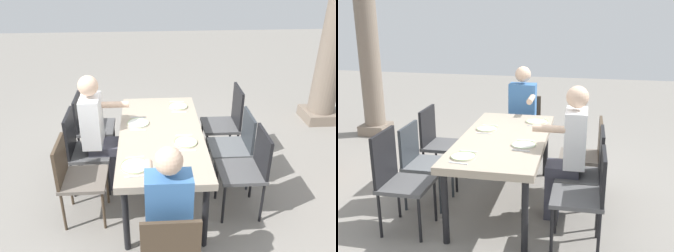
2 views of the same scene
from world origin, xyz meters
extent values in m
plane|color=gray|center=(0.00, 0.00, 0.00)|extent=(16.00, 16.00, 0.00)
cube|color=tan|center=(0.00, 0.00, 0.71)|extent=(1.82, 0.86, 0.07)
cylinder|color=black|center=(-0.83, 0.35, 0.34)|extent=(0.06, 0.06, 0.68)
cylinder|color=black|center=(0.83, 0.35, 0.34)|extent=(0.06, 0.06, 0.68)
cylinder|color=black|center=(-0.83, -0.35, 0.34)|extent=(0.06, 0.06, 0.68)
cylinder|color=black|center=(0.83, -0.35, 0.34)|extent=(0.06, 0.06, 0.68)
cube|color=#4F4F50|center=(-0.68, 0.77, 0.45)|extent=(0.44, 0.44, 0.04)
cube|color=black|center=(-0.68, 0.97, 0.70)|extent=(0.42, 0.03, 0.50)
cylinder|color=black|center=(-0.87, 0.58, 0.22)|extent=(0.03, 0.03, 0.43)
cylinder|color=black|center=(-0.49, 0.58, 0.22)|extent=(0.03, 0.03, 0.43)
cylinder|color=black|center=(-0.87, 0.96, 0.22)|extent=(0.03, 0.03, 0.43)
cylinder|color=black|center=(-0.49, 0.96, 0.22)|extent=(0.03, 0.03, 0.43)
cube|color=#4F4F50|center=(-0.68, -0.77, 0.48)|extent=(0.44, 0.44, 0.04)
cube|color=black|center=(-0.68, -0.97, 0.68)|extent=(0.42, 0.03, 0.42)
cylinder|color=black|center=(-0.49, -0.58, 0.23)|extent=(0.03, 0.03, 0.46)
cylinder|color=black|center=(-0.87, -0.58, 0.23)|extent=(0.03, 0.03, 0.46)
cylinder|color=black|center=(-0.49, -0.96, 0.23)|extent=(0.03, 0.03, 0.46)
cylinder|color=black|center=(-0.87, -0.96, 0.23)|extent=(0.03, 0.03, 0.46)
cube|color=#5B5E61|center=(-0.15, 0.77, 0.45)|extent=(0.44, 0.44, 0.04)
cube|color=#2D3338|center=(-0.15, 0.97, 0.65)|extent=(0.42, 0.03, 0.41)
cylinder|color=#2D3338|center=(-0.34, 0.58, 0.21)|extent=(0.03, 0.03, 0.43)
cylinder|color=#2D3338|center=(0.04, 0.58, 0.21)|extent=(0.03, 0.03, 0.43)
cylinder|color=#2D3338|center=(-0.34, 0.96, 0.21)|extent=(0.03, 0.03, 0.43)
cylinder|color=#2D3338|center=(0.04, 0.96, 0.21)|extent=(0.03, 0.03, 0.43)
cube|color=#4F4F50|center=(-0.15, -0.77, 0.45)|extent=(0.44, 0.44, 0.04)
cube|color=black|center=(-0.15, -0.97, 0.68)|extent=(0.42, 0.03, 0.47)
cylinder|color=black|center=(0.04, -0.58, 0.21)|extent=(0.03, 0.03, 0.43)
cylinder|color=black|center=(-0.34, -0.58, 0.21)|extent=(0.03, 0.03, 0.43)
cylinder|color=black|center=(0.04, -0.96, 0.21)|extent=(0.03, 0.03, 0.43)
cylinder|color=black|center=(-0.34, -0.96, 0.21)|extent=(0.03, 0.03, 0.43)
cube|color=#4F4F50|center=(0.37, 0.77, 0.48)|extent=(0.44, 0.44, 0.04)
cube|color=black|center=(0.37, 0.97, 0.69)|extent=(0.42, 0.03, 0.43)
cylinder|color=black|center=(0.18, 0.58, 0.23)|extent=(0.03, 0.03, 0.46)
cylinder|color=black|center=(0.56, 0.58, 0.23)|extent=(0.03, 0.03, 0.46)
cylinder|color=black|center=(0.18, 0.96, 0.23)|extent=(0.03, 0.03, 0.46)
cylinder|color=black|center=(0.56, 0.96, 0.23)|extent=(0.03, 0.03, 0.46)
cube|color=#6A6158|center=(0.37, -0.77, 0.45)|extent=(0.44, 0.44, 0.04)
cube|color=#473828|center=(0.37, -0.97, 0.66)|extent=(0.42, 0.03, 0.42)
cylinder|color=#473828|center=(0.56, -0.58, 0.22)|extent=(0.03, 0.03, 0.44)
cylinder|color=#473828|center=(0.18, -0.58, 0.22)|extent=(0.03, 0.03, 0.44)
cylinder|color=#473828|center=(0.56, -0.96, 0.22)|extent=(0.03, 0.03, 0.44)
cylinder|color=#473828|center=(0.18, -0.96, 0.22)|extent=(0.03, 0.03, 0.44)
cube|color=#6A6158|center=(1.25, 0.00, 0.45)|extent=(0.44, 0.44, 0.04)
cube|color=#473828|center=(1.45, 0.00, 0.66)|extent=(0.03, 0.42, 0.42)
cylinder|color=#473828|center=(1.06, 0.19, 0.22)|extent=(0.03, 0.03, 0.43)
cylinder|color=#473828|center=(1.06, -0.19, 0.22)|extent=(0.03, 0.03, 0.43)
cylinder|color=#473828|center=(1.44, 0.19, 0.22)|extent=(0.03, 0.03, 0.43)
cylinder|color=#473828|center=(1.44, -0.19, 0.22)|extent=(0.03, 0.03, 0.43)
cube|color=#3F3F4C|center=(1.02, 0.00, 0.23)|extent=(0.14, 0.24, 0.46)
cube|color=#3F3F4C|center=(1.11, 0.00, 0.51)|extent=(0.32, 0.28, 0.10)
cube|color=#3F72B2|center=(1.22, 0.00, 0.82)|extent=(0.20, 0.34, 0.51)
sphere|color=beige|center=(1.22, 0.00, 1.19)|extent=(0.20, 0.20, 0.20)
cylinder|color=beige|center=(0.98, -0.14, 0.93)|extent=(0.30, 0.07, 0.07)
cube|color=#3F3F4C|center=(-0.15, -0.52, 0.23)|extent=(0.24, 0.14, 0.46)
cube|color=#3F3F4C|center=(-0.15, -0.61, 0.51)|extent=(0.28, 0.32, 0.10)
cube|color=white|center=(-0.15, -0.72, 0.83)|extent=(0.34, 0.20, 0.54)
sphere|color=beige|center=(-0.15, -0.72, 1.23)|extent=(0.21, 0.21, 0.21)
cylinder|color=beige|center=(-0.29, -0.48, 0.95)|extent=(0.07, 0.30, 0.07)
cube|color=gray|center=(2.01, 2.56, 0.08)|extent=(0.42, 0.42, 0.16)
cylinder|color=gray|center=(2.01, 2.56, 1.41)|extent=(0.33, 0.33, 2.49)
cylinder|color=silver|center=(-0.63, 0.23, 0.75)|extent=(0.23, 0.23, 0.01)
torus|color=#A0BE77|center=(-0.63, 0.23, 0.76)|extent=(0.23, 0.23, 0.01)
cube|color=silver|center=(-0.78, 0.23, 0.75)|extent=(0.03, 0.17, 0.01)
cube|color=silver|center=(-0.48, 0.23, 0.75)|extent=(0.02, 0.17, 0.01)
cylinder|color=white|center=(-0.22, -0.24, 0.75)|extent=(0.23, 0.23, 0.01)
torus|color=#A4C786|center=(-0.22, -0.24, 0.76)|extent=(0.23, 0.23, 0.01)
cube|color=silver|center=(-0.37, -0.24, 0.75)|extent=(0.03, 0.17, 0.01)
cube|color=silver|center=(-0.07, -0.24, 0.75)|extent=(0.02, 0.17, 0.01)
cylinder|color=silver|center=(0.23, 0.23, 0.75)|extent=(0.23, 0.23, 0.01)
torus|color=#A0BE77|center=(0.23, 0.23, 0.76)|extent=(0.23, 0.23, 0.01)
cube|color=silver|center=(0.08, 0.23, 0.75)|extent=(0.02, 0.17, 0.01)
cube|color=silver|center=(0.38, 0.23, 0.75)|extent=(0.02, 0.17, 0.01)
cylinder|color=silver|center=(0.61, -0.26, 0.75)|extent=(0.25, 0.25, 0.01)
torus|color=#A0BE77|center=(0.61, -0.26, 0.76)|extent=(0.25, 0.25, 0.01)
cube|color=silver|center=(0.46, -0.26, 0.75)|extent=(0.03, 0.17, 0.01)
cube|color=silver|center=(0.76, -0.26, 0.75)|extent=(0.03, 0.17, 0.01)
camera|label=1|loc=(3.23, -0.13, 2.51)|focal=37.96mm
camera|label=2|loc=(-3.85, -0.79, 2.04)|focal=43.60mm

